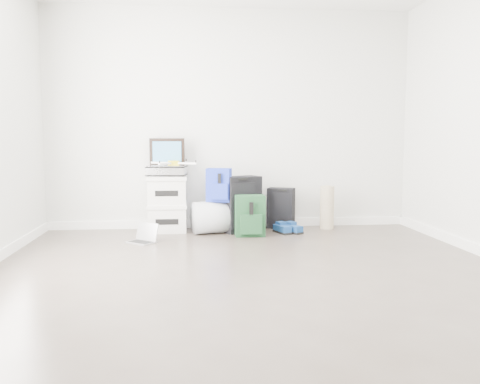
{
  "coord_description": "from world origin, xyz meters",
  "views": [
    {
      "loc": [
        -0.51,
        -3.83,
        1.11
      ],
      "look_at": [
        0.06,
        1.9,
        0.51
      ],
      "focal_mm": 38.0,
      "sensor_mm": 36.0,
      "label": 1
    }
  ],
  "objects": [
    {
      "name": "room_envelope",
      "position": [
        0.0,
        0.02,
        1.72
      ],
      "size": [
        4.52,
        5.02,
        2.71
      ],
      "color": "silver",
      "rests_on": "ground"
    },
    {
      "name": "shoes",
      "position": [
        0.64,
        2.01,
        0.05
      ],
      "size": [
        0.34,
        0.3,
        0.09
      ],
      "rotation": [
        0.0,
        0.0,
        0.43
      ],
      "color": "black",
      "rests_on": "ground"
    },
    {
      "name": "blue_backpack",
      "position": [
        -0.17,
        2.08,
        0.56
      ],
      "size": [
        0.31,
        0.27,
        0.39
      ],
      "rotation": [
        0.0,
        0.0,
        -0.27
      ],
      "color": "#1A35AB",
      "rests_on": "duffel_bag"
    },
    {
      "name": "green_backpack",
      "position": [
        0.18,
        1.87,
        0.23
      ],
      "size": [
        0.34,
        0.25,
        0.47
      ],
      "rotation": [
        0.0,
        0.0,
        0.01
      ],
      "color": "#13351B",
      "rests_on": "ground"
    },
    {
      "name": "rolled_rug",
      "position": [
        1.19,
        2.27,
        0.26
      ],
      "size": [
        0.17,
        0.17,
        0.53
      ],
      "primitive_type": "cylinder",
      "color": "tan",
      "rests_on": "ground"
    },
    {
      "name": "boxes_stack",
      "position": [
        -0.78,
        2.26,
        0.34
      ],
      "size": [
        0.47,
        0.38,
        0.67
      ],
      "rotation": [
        0.0,
        0.0,
        -0.01
      ],
      "color": "silver",
      "rests_on": "ground"
    },
    {
      "name": "duffel_bag",
      "position": [
        -0.17,
        2.11,
        0.19
      ],
      "size": [
        0.68,
        0.51,
        0.38
      ],
      "primitive_type": "cylinder",
      "rotation": [
        0.0,
        1.57,
        0.24
      ],
      "color": "gray",
      "rests_on": "ground"
    },
    {
      "name": "large_suitcase",
      "position": [
        0.11,
        2.14,
        0.33
      ],
      "size": [
        0.49,
        0.42,
        0.67
      ],
      "rotation": [
        0.0,
        0.0,
        0.43
      ],
      "color": "black",
      "rests_on": "ground"
    },
    {
      "name": "painting",
      "position": [
        -0.78,
        2.36,
        0.96
      ],
      "size": [
        0.42,
        0.12,
        0.32
      ],
      "rotation": [
        0.0,
        0.0,
        -0.21
      ],
      "color": "black",
      "rests_on": "briefcase"
    },
    {
      "name": "laptop",
      "position": [
        -1.01,
        1.62,
        0.05
      ],
      "size": [
        0.36,
        0.34,
        0.21
      ],
      "rotation": [
        0.0,
        0.0,
        -0.69
      ],
      "color": "silver",
      "rests_on": "ground"
    },
    {
      "name": "drone",
      "position": [
        -0.7,
        2.24,
        0.82
      ],
      "size": [
        0.55,
        0.55,
        0.06
      ],
      "rotation": [
        0.0,
        0.0,
        0.27
      ],
      "color": "yellow",
      "rests_on": "briefcase"
    },
    {
      "name": "carry_on",
      "position": [
        0.62,
        2.34,
        0.25
      ],
      "size": [
        0.37,
        0.31,
        0.5
      ],
      "rotation": [
        0.0,
        0.0,
        -0.42
      ],
      "color": "black",
      "rests_on": "ground"
    },
    {
      "name": "briefcase",
      "position": [
        -0.78,
        2.26,
        0.73
      ],
      "size": [
        0.48,
        0.38,
        0.13
      ],
      "primitive_type": "cube",
      "rotation": [
        0.0,
        0.0,
        -0.12
      ],
      "color": "#B2B2B7",
      "rests_on": "boxes_stack"
    },
    {
      "name": "ground",
      "position": [
        0.0,
        0.0,
        0.0
      ],
      "size": [
        5.0,
        5.0,
        0.0
      ],
      "primitive_type": "plane",
      "color": "#3E342D",
      "rests_on": "ground"
    }
  ]
}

